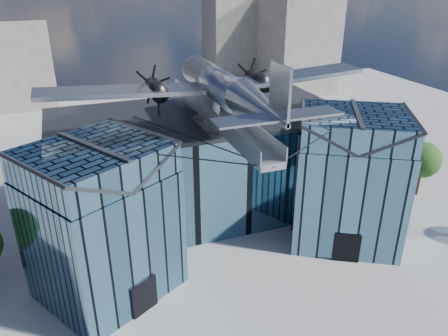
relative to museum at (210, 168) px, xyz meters
name	(u,v)px	position (x,y,z in m)	size (l,w,h in m)	color
ground_plane	(232,252)	(0.00, -5.82, -5.54)	(120.00, 120.00, 0.00)	gray
museum	(210,168)	(0.00, 0.00, 0.00)	(32.88, 24.50, 17.60)	teal
bg_towers	(137,46)	(1.45, 44.67, 4.47)	(77.00, 24.50, 26.00)	gray
tree_side_e	(423,160)	(22.80, -2.82, -1.47)	(4.05, 4.05, 6.01)	#301D13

